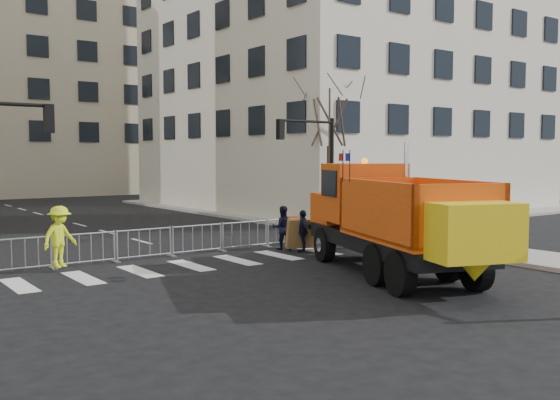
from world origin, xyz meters
TOP-DOWN VIEW (x-y plane):
  - ground at (0.00, 0.00)m, footprint 120.00×120.00m
  - sidewalk_back at (0.00, 8.50)m, footprint 64.00×5.00m
  - traffic_light_right at (8.50, 9.50)m, footprint 0.18×0.18m
  - crowd_barriers at (-0.75, 7.60)m, footprint 12.60×0.60m
  - street_tree at (9.20, 10.50)m, footprint 3.00×3.00m
  - plow_truck at (3.04, 0.27)m, footprint 6.15×10.81m
  - cop_a at (6.03, 6.63)m, footprint 0.87×0.74m
  - cop_b at (3.47, 6.59)m, footprint 1.03×0.94m
  - cop_c at (3.70, 5.58)m, footprint 0.93×0.95m
  - worker at (-4.93, 6.90)m, footprint 1.43×1.18m
  - newspaper_box at (4.03, 6.59)m, footprint 0.54×0.50m

SIDE VIEW (x-z plane):
  - ground at x=0.00m, z-range 0.00..0.00m
  - sidewalk_back at x=0.00m, z-range 0.00..0.15m
  - crowd_barriers at x=-0.75m, z-range 0.00..1.10m
  - newspaper_box at x=4.03m, z-range 0.15..1.25m
  - cop_c at x=3.70m, z-range 0.00..1.60m
  - cop_b at x=3.47m, z-range 0.00..1.70m
  - cop_a at x=6.03m, z-range 0.00..2.03m
  - worker at x=-4.93m, z-range 0.15..2.07m
  - plow_truck at x=3.04m, z-range -0.23..3.84m
  - traffic_light_right at x=8.50m, z-range 0.00..5.40m
  - street_tree at x=9.20m, z-range 0.00..7.50m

